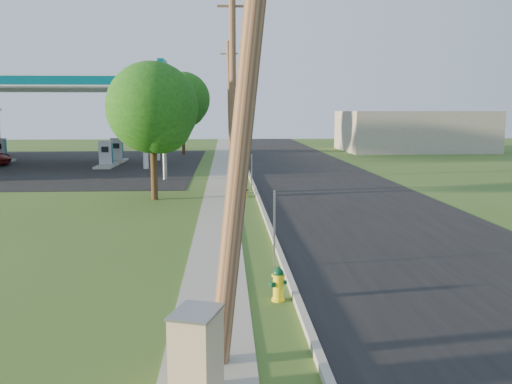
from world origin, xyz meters
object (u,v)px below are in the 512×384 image
utility_pole_mid (233,90)px  fuel_pump_ne (106,157)px  fuel_pump_sw (0,154)px  utility_cabinet (197,356)px  price_pylon (163,85)px  hydrant_far (239,167)px  utility_pole_near (250,53)px  tree_verge (154,111)px  tree_lot (184,101)px  hydrant_mid (245,190)px  hydrant_near (278,284)px  utility_pole_far (230,101)px  fuel_pump_se (117,153)px

utility_pole_mid → fuel_pump_ne: bearing=124.4°
fuel_pump_sw → utility_cabinet: 39.99m
price_pylon → utility_cabinet: 25.30m
price_pylon → hydrant_far: (4.42, 3.54, -5.06)m
utility_pole_near → utility_cabinet: bearing=-124.4°
tree_verge → tree_lot: 26.22m
utility_pole_near → hydrant_mid: (0.51, 16.71, -4.46)m
tree_lot → hydrant_near: (4.88, -39.73, -4.52)m
hydrant_far → hydrant_near: bearing=-89.5°
tree_verge → utility_cabinet: size_ratio=4.73×
hydrant_near → hydrant_far: 24.25m
fuel_pump_sw → price_pylon: bearing=-39.4°
utility_pole_mid → price_pylon: size_ratio=1.43×
utility_pole_far → hydrant_far: utility_pole_far is taller
utility_pole_far → fuel_pump_se: utility_pole_far is taller
fuel_pump_sw → hydrant_far: size_ratio=4.22×
tree_lot → utility_pole_near: bearing=-84.4°
tree_lot → fuel_pump_ne: bearing=-112.4°
tree_lot → utility_cabinet: tree_lot is taller
hydrant_near → fuel_pump_se: bearing=106.6°
fuel_pump_sw → hydrant_far: bearing=-23.4°
utility_pole_near → fuel_pump_sw: size_ratio=2.96×
hydrant_near → utility_cabinet: utility_cabinet is taller
fuel_pump_ne → hydrant_far: bearing=-22.8°
fuel_pump_ne → hydrant_near: (9.62, -28.22, -0.36)m
hydrant_near → fuel_pump_ne: bearing=108.8°
utility_pole_near → tree_lot: utility_pole_near is taller
hydrant_near → utility_pole_near: bearing=-104.5°
utility_cabinet → price_pylon: bearing=97.2°
utility_pole_near → hydrant_mid: bearing=88.2°
utility_pole_mid → utility_pole_far: utility_pole_mid is taller
price_pylon → utility_cabinet: price_pylon is taller
tree_lot → hydrant_mid: 26.61m
price_pylon → hydrant_near: size_ratio=9.17×
utility_cabinet → utility_pole_near: bearing=55.6°
utility_pole_near → tree_lot: size_ratio=1.25×
fuel_pump_sw → tree_verge: 23.81m
utility_pole_far → price_pylon: bearing=-107.3°
fuel_pump_se → price_pylon: size_ratio=0.47×
fuel_pump_ne → utility_cabinet: 33.15m
utility_pole_near → price_pylon: (-3.90, 23.50, 0.63)m
utility_pole_mid → price_pylon: utility_pole_mid is taller
utility_pole_mid → tree_lot: 24.86m
tree_verge → utility_cabinet: (2.72, -17.46, -3.32)m
fuel_pump_sw → tree_verge: tree_verge is taller
fuel_pump_ne → tree_lot: size_ratio=0.42×
utility_pole_near → utility_pole_mid: utility_pole_mid is taller
fuel_pump_ne → fuel_pump_sw: bearing=156.0°
fuel_pump_ne → hydrant_far: size_ratio=4.22×
utility_pole_near → hydrant_near: bearing=75.5°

